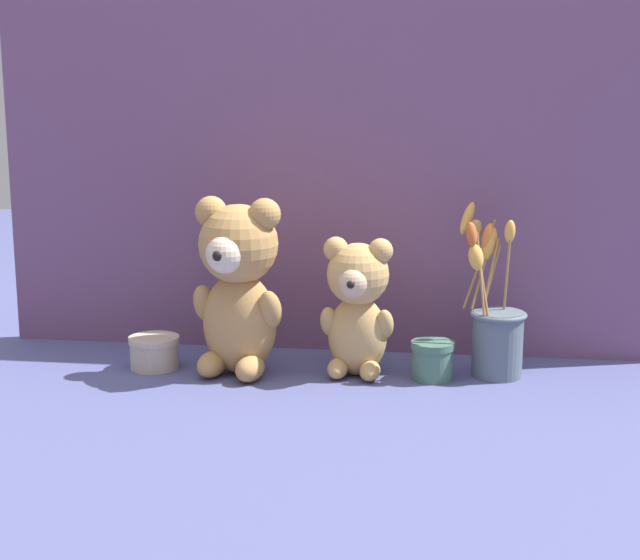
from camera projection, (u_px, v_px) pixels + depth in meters
ground_plane at (318, 374)px, 1.71m from camera, size 4.00×4.00×0.00m
backdrop_wall at (331, 178)px, 1.81m from camera, size 1.25×0.02×0.65m
teddy_bear_large at (238, 283)px, 1.69m from camera, size 0.17×0.16×0.31m
teddy_bear_medium at (357, 304)px, 1.68m from camera, size 0.13×0.12×0.24m
flower_vase at (495, 326)px, 1.69m from camera, size 0.13×0.13×0.30m
decorative_tin_tall at (155, 352)px, 1.75m from camera, size 0.09×0.09×0.06m
decorative_tin_short at (433, 360)px, 1.68m from camera, size 0.07×0.07×0.07m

